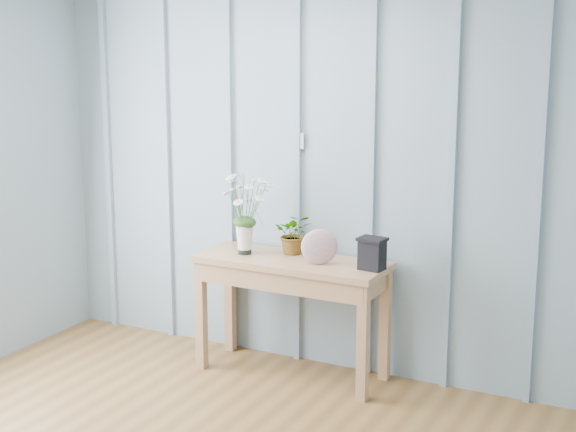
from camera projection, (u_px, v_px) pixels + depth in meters
The scene contains 6 objects.
room_shell at pixel (220, 63), 4.15m from camera, with size 4.00×4.50×2.50m.
sideboard at pixel (292, 277), 5.45m from camera, with size 1.20×0.45×0.75m.
daisy_vase at pixel (244, 202), 5.48m from camera, with size 0.37×0.28×0.53m.
spider_plant at pixel (294, 234), 5.52m from camera, with size 0.23×0.20×0.26m, color #1D3E16.
felt_disc_vessel at pixel (319, 247), 5.27m from camera, with size 0.22×0.06×0.22m, color #8A4666.
carved_box at pixel (372, 253), 5.17m from camera, with size 0.17×0.14×0.19m.
Camera 1 is at (2.20, -2.68, 2.17)m, focal length 55.00 mm.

